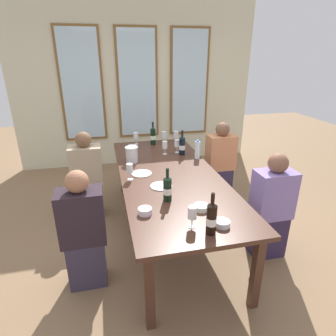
# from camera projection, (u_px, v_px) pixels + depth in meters

# --- Properties ---
(ground_plane) EXTENTS (12.00, 12.00, 0.00)m
(ground_plane) POSITION_uv_depth(u_px,v_px,m) (169.00, 231.00, 3.39)
(ground_plane) COLOR #836445
(back_wall_with_windows) EXTENTS (4.25, 0.10, 2.90)m
(back_wall_with_windows) POSITION_uv_depth(u_px,v_px,m) (137.00, 84.00, 5.04)
(back_wall_with_windows) COLOR beige
(back_wall_with_windows) RESTS_ON ground
(dining_table) EXTENTS (1.05, 2.59, 0.74)m
(dining_table) POSITION_uv_depth(u_px,v_px,m) (169.00, 179.00, 3.13)
(dining_table) COLOR #46291D
(dining_table) RESTS_ON ground
(white_plate_0) EXTENTS (0.22, 0.22, 0.01)m
(white_plate_0) POSITION_uv_depth(u_px,v_px,m) (161.00, 186.00, 2.81)
(white_plate_0) COLOR white
(white_plate_0) RESTS_ON dining_table
(white_plate_1) EXTENTS (0.22, 0.22, 0.01)m
(white_plate_1) POSITION_uv_depth(u_px,v_px,m) (142.00, 173.00, 3.11)
(white_plate_1) COLOR white
(white_plate_1) RESTS_ON dining_table
(metal_pitcher) EXTENTS (0.16, 0.16, 0.19)m
(metal_pitcher) POSITION_uv_depth(u_px,v_px,m) (132.00, 154.00, 3.41)
(metal_pitcher) COLOR silver
(metal_pitcher) RESTS_ON dining_table
(wine_bottle_0) EXTENTS (0.08, 0.08, 0.32)m
(wine_bottle_0) POSITION_uv_depth(u_px,v_px,m) (182.00, 145.00, 3.65)
(wine_bottle_0) COLOR black
(wine_bottle_0) RESTS_ON dining_table
(wine_bottle_1) EXTENTS (0.08, 0.08, 0.33)m
(wine_bottle_1) POSITION_uv_depth(u_px,v_px,m) (211.00, 218.00, 2.05)
(wine_bottle_1) COLOR black
(wine_bottle_1) RESTS_ON dining_table
(wine_bottle_2) EXTENTS (0.08, 0.08, 0.31)m
(wine_bottle_2) POSITION_uv_depth(u_px,v_px,m) (167.00, 189.00, 2.51)
(wine_bottle_2) COLOR black
(wine_bottle_2) RESTS_ON dining_table
(wine_bottle_3) EXTENTS (0.08, 0.08, 0.33)m
(wine_bottle_3) POSITION_uv_depth(u_px,v_px,m) (153.00, 136.00, 4.06)
(wine_bottle_3) COLOR black
(wine_bottle_3) RESTS_ON dining_table
(tasting_bowl_0) EXTENTS (0.12, 0.12, 0.05)m
(tasting_bowl_0) POSITION_uv_depth(u_px,v_px,m) (222.00, 223.00, 2.17)
(tasting_bowl_0) COLOR white
(tasting_bowl_0) RESTS_ON dining_table
(tasting_bowl_1) EXTENTS (0.12, 0.12, 0.05)m
(tasting_bowl_1) POSITION_uv_depth(u_px,v_px,m) (145.00, 211.00, 2.33)
(tasting_bowl_1) COLOR white
(tasting_bowl_1) RESTS_ON dining_table
(tasting_bowl_2) EXTENTS (0.12, 0.12, 0.04)m
(tasting_bowl_2) POSITION_uv_depth(u_px,v_px,m) (132.00, 147.00, 3.94)
(tasting_bowl_2) COLOR white
(tasting_bowl_2) RESTS_ON dining_table
(tasting_bowl_3) EXTENTS (0.13, 0.13, 0.04)m
(tasting_bowl_3) POSITION_uv_depth(u_px,v_px,m) (201.00, 207.00, 2.40)
(tasting_bowl_3) COLOR white
(tasting_bowl_3) RESTS_ON dining_table
(water_bottle) EXTENTS (0.06, 0.06, 0.24)m
(water_bottle) POSITION_uv_depth(u_px,v_px,m) (197.00, 150.00, 3.52)
(water_bottle) COLOR white
(water_bottle) RESTS_ON dining_table
(wine_glass_0) EXTENTS (0.07, 0.07, 0.17)m
(wine_glass_0) POSITION_uv_depth(u_px,v_px,m) (136.00, 136.00, 4.07)
(wine_glass_0) COLOR white
(wine_glass_0) RESTS_ON dining_table
(wine_glass_1) EXTENTS (0.07, 0.07, 0.17)m
(wine_glass_1) POSITION_uv_depth(u_px,v_px,m) (176.00, 135.00, 4.14)
(wine_glass_1) COLOR white
(wine_glass_1) RESTS_ON dining_table
(wine_glass_2) EXTENTS (0.07, 0.07, 0.17)m
(wine_glass_2) POSITION_uv_depth(u_px,v_px,m) (165.00, 145.00, 3.67)
(wine_glass_2) COLOR white
(wine_glass_2) RESTS_ON dining_table
(wine_glass_3) EXTENTS (0.07, 0.07, 0.17)m
(wine_glass_3) POSITION_uv_depth(u_px,v_px,m) (130.00, 169.00, 2.93)
(wine_glass_3) COLOR white
(wine_glass_3) RESTS_ON dining_table
(wine_glass_4) EXTENTS (0.07, 0.07, 0.17)m
(wine_glass_4) POSITION_uv_depth(u_px,v_px,m) (177.00, 144.00, 3.73)
(wine_glass_4) COLOR white
(wine_glass_4) RESTS_ON dining_table
(wine_glass_5) EXTENTS (0.07, 0.07, 0.17)m
(wine_glass_5) POSITION_uv_depth(u_px,v_px,m) (164.00, 135.00, 4.11)
(wine_glass_5) COLOR white
(wine_glass_5) RESTS_ON dining_table
(wine_glass_6) EXTENTS (0.07, 0.07, 0.17)m
(wine_glass_6) POSITION_uv_depth(u_px,v_px,m) (192.00, 214.00, 2.12)
(wine_glass_6) COLOR white
(wine_glass_6) RESTS_ON dining_table
(seated_person_0) EXTENTS (0.38, 0.24, 1.11)m
(seated_person_0) POSITION_uv_depth(u_px,v_px,m) (88.00, 177.00, 3.54)
(seated_person_0) COLOR #363630
(seated_person_0) RESTS_ON ground
(seated_person_1) EXTENTS (0.38, 0.24, 1.11)m
(seated_person_1) POSITION_uv_depth(u_px,v_px,m) (220.00, 163.00, 4.00)
(seated_person_1) COLOR #322A43
(seated_person_1) RESTS_ON ground
(seated_person_2) EXTENTS (0.38, 0.24, 1.11)m
(seated_person_2) POSITION_uv_depth(u_px,v_px,m) (84.00, 233.00, 2.46)
(seated_person_2) COLOR #372F43
(seated_person_2) RESTS_ON ground
(seated_person_3) EXTENTS (0.38, 0.24, 1.11)m
(seated_person_3) POSITION_uv_depth(u_px,v_px,m) (271.00, 209.00, 2.83)
(seated_person_3) COLOR #2F2242
(seated_person_3) RESTS_ON ground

